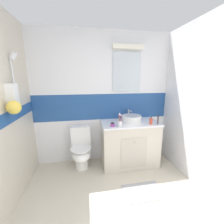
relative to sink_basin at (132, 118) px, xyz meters
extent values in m
cube|color=beige|center=(-0.50, -0.95, -0.93)|extent=(3.20, 3.48, 0.04)
cube|color=white|center=(-0.50, 0.30, -0.49)|extent=(3.20, 0.10, 0.85)
cube|color=#234C8C|center=(-0.50, 0.30, 0.19)|extent=(3.20, 0.10, 0.50)
cube|color=white|center=(-0.50, 0.30, 1.01)|extent=(3.20, 0.10, 1.15)
cube|color=silver|center=(-0.04, 0.24, 0.85)|extent=(0.54, 0.02, 0.72)
cube|color=white|center=(-0.04, 0.20, 1.29)|extent=(0.57, 0.10, 0.08)
cube|color=white|center=(-1.75, -0.49, 0.54)|extent=(0.10, 0.14, 0.26)
cylinder|color=silver|center=(-1.77, -0.35, 0.78)|extent=(0.02, 0.02, 0.48)
cylinder|color=silver|center=(-1.73, -0.35, 1.02)|extent=(0.10, 0.07, 0.11)
sphere|color=#F2CC4C|center=(-1.70, -0.62, 0.39)|extent=(0.16, 0.16, 0.16)
cube|color=white|center=(0.85, -0.95, 0.34)|extent=(0.10, 3.48, 2.50)
cube|color=beige|center=(-0.04, -0.03, -0.50)|extent=(1.05, 0.57, 0.82)
cube|color=white|center=(-0.04, -0.04, -0.08)|extent=(1.07, 0.59, 0.03)
cube|color=#B6AD9F|center=(-0.04, -0.32, -0.54)|extent=(0.47, 0.01, 0.57)
cylinder|color=silver|center=(-0.04, -0.34, -0.34)|extent=(0.02, 0.02, 0.03)
cylinder|color=white|center=(0.00, 0.00, 0.00)|extent=(0.37, 0.37, 0.11)
cylinder|color=#B3B3B8|center=(0.00, 0.00, 0.05)|extent=(0.30, 0.30, 0.01)
cylinder|color=silver|center=(0.00, 0.21, 0.03)|extent=(0.03, 0.03, 0.18)
cylinder|color=silver|center=(0.00, 0.11, 0.12)|extent=(0.02, 0.16, 0.02)
cylinder|color=white|center=(-0.96, -0.03, -0.82)|extent=(0.24, 0.24, 0.18)
ellipsoid|color=white|center=(-0.96, -0.07, -0.62)|extent=(0.34, 0.42, 0.22)
cylinder|color=white|center=(-0.96, -0.07, -0.50)|extent=(0.37, 0.37, 0.02)
cube|color=white|center=(-0.96, 0.14, -0.33)|extent=(0.36, 0.17, 0.36)
cylinder|color=silver|center=(-0.96, 0.14, -0.14)|extent=(0.04, 0.04, 0.02)
cylinder|color=white|center=(-0.29, -0.25, -0.02)|extent=(0.07, 0.07, 0.09)
cylinder|color=#D83F4C|center=(-0.30, -0.24, 0.05)|extent=(0.01, 0.04, 0.18)
cube|color=white|center=(-0.30, -0.24, 0.14)|extent=(0.01, 0.02, 0.03)
cylinder|color=#D83F4C|center=(-0.27, -0.25, 0.05)|extent=(0.03, 0.04, 0.17)
cube|color=white|center=(-0.27, -0.25, 0.14)|extent=(0.02, 0.02, 0.03)
cylinder|color=#3FB259|center=(-0.29, -0.24, 0.06)|extent=(0.03, 0.02, 0.19)
cube|color=white|center=(-0.29, -0.24, 0.15)|extent=(0.01, 0.02, 0.03)
cylinder|color=#D84C33|center=(0.28, -0.23, -0.01)|extent=(0.05, 0.05, 0.11)
cylinder|color=#262626|center=(0.28, -0.23, 0.06)|extent=(0.01, 0.01, 0.04)
cylinder|color=#262626|center=(0.28, -0.24, 0.08)|extent=(0.01, 0.02, 0.01)
cylinder|color=#993F99|center=(-0.41, -0.23, -0.04)|extent=(0.07, 0.07, 0.05)
cylinder|color=black|center=(-0.41, -0.23, 0.00)|extent=(0.05, 0.05, 0.02)
cylinder|color=#4C4C51|center=(0.40, -0.25, 0.01)|extent=(0.03, 0.03, 0.14)
cylinder|color=black|center=(0.40, -0.25, 0.09)|extent=(0.02, 0.02, 0.02)
cube|color=#99999E|center=(-0.06, -0.81, -0.91)|extent=(0.58, 0.38, 0.01)
camera|label=1|loc=(-0.84, -2.52, 0.74)|focal=23.30mm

